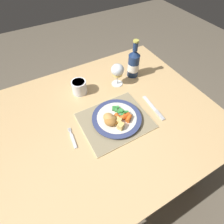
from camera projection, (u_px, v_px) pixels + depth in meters
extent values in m
plane|color=brown|center=(108.00, 170.00, 1.49)|extent=(6.00, 6.00, 0.00)
cube|color=tan|center=(105.00, 118.00, 0.93)|extent=(1.16, 0.96, 0.04)
cube|color=tan|center=(208.00, 166.00, 1.14)|extent=(0.06, 0.06, 0.70)
cube|color=tan|center=(17.00, 136.00, 1.29)|extent=(0.06, 0.06, 0.70)
cube|color=tan|center=(136.00, 89.00, 1.61)|extent=(0.06, 0.06, 0.70)
cube|color=#CCB789|center=(115.00, 121.00, 0.89)|extent=(0.34, 0.28, 0.01)
cube|color=gray|center=(115.00, 120.00, 0.89)|extent=(0.33, 0.28, 0.00)
cylinder|color=silver|center=(117.00, 119.00, 0.89)|extent=(0.21, 0.21, 0.01)
cylinder|color=navy|center=(117.00, 118.00, 0.88)|extent=(0.25, 0.25, 0.01)
cylinder|color=silver|center=(117.00, 117.00, 0.88)|extent=(0.20, 0.20, 0.00)
ellipsoid|color=#A87033|center=(110.00, 121.00, 0.84)|extent=(0.08, 0.08, 0.04)
ellipsoid|color=#B77F3D|center=(112.00, 120.00, 0.84)|extent=(0.07, 0.06, 0.04)
ellipsoid|color=tan|center=(109.00, 118.00, 0.85)|extent=(0.07, 0.08, 0.04)
cube|color=#338438|center=(125.00, 113.00, 0.89)|extent=(0.02, 0.03, 0.01)
cube|color=green|center=(120.00, 110.00, 0.90)|extent=(0.03, 0.02, 0.01)
cube|color=green|center=(120.00, 111.00, 0.89)|extent=(0.03, 0.03, 0.01)
cube|color=#338438|center=(126.00, 112.00, 0.88)|extent=(0.02, 0.02, 0.01)
cube|color=#338438|center=(123.00, 115.00, 0.88)|extent=(0.03, 0.03, 0.01)
cube|color=#338438|center=(120.00, 110.00, 0.90)|extent=(0.02, 0.02, 0.01)
cube|color=green|center=(116.00, 110.00, 0.90)|extent=(0.02, 0.02, 0.01)
cube|color=#338438|center=(114.00, 108.00, 0.90)|extent=(0.02, 0.03, 0.01)
cube|color=#4CA84C|center=(123.00, 111.00, 0.90)|extent=(0.02, 0.03, 0.01)
cube|color=#338438|center=(119.00, 112.00, 0.89)|extent=(0.02, 0.02, 0.01)
cube|color=green|center=(116.00, 107.00, 0.91)|extent=(0.03, 0.02, 0.01)
cylinder|color=orange|center=(123.00, 117.00, 0.86)|extent=(0.04, 0.03, 0.02)
cylinder|color=#CC5119|center=(127.00, 116.00, 0.87)|extent=(0.03, 0.04, 0.02)
cylinder|color=#CC5119|center=(118.00, 117.00, 0.86)|extent=(0.02, 0.04, 0.02)
cylinder|color=orange|center=(129.00, 118.00, 0.86)|extent=(0.05, 0.04, 0.02)
cylinder|color=#CC5119|center=(126.00, 116.00, 0.87)|extent=(0.04, 0.03, 0.02)
cube|color=silver|center=(73.00, 141.00, 0.82)|extent=(0.02, 0.08, 0.01)
cube|color=silver|center=(71.00, 133.00, 0.85)|extent=(0.01, 0.02, 0.01)
cube|color=silver|center=(71.00, 129.00, 0.86)|extent=(0.00, 0.02, 0.00)
cube|color=silver|center=(70.00, 130.00, 0.86)|extent=(0.00, 0.02, 0.00)
cube|color=silver|center=(69.00, 130.00, 0.86)|extent=(0.00, 0.02, 0.00)
cube|color=silver|center=(68.00, 130.00, 0.86)|extent=(0.00, 0.02, 0.00)
cube|color=silver|center=(150.00, 103.00, 0.97)|extent=(0.03, 0.12, 0.00)
cube|color=#B2B2B7|center=(160.00, 115.00, 0.91)|extent=(0.02, 0.07, 0.01)
cylinder|color=silver|center=(117.00, 84.00, 1.08)|extent=(0.07, 0.07, 0.00)
cylinder|color=silver|center=(117.00, 79.00, 1.05)|extent=(0.01, 0.01, 0.07)
ellipsoid|color=silver|center=(117.00, 70.00, 1.00)|extent=(0.08, 0.08, 0.07)
cylinder|color=#EACC66|center=(117.00, 72.00, 1.01)|extent=(0.06, 0.06, 0.03)
cylinder|color=navy|center=(133.00, 66.00, 1.07)|extent=(0.07, 0.07, 0.14)
cone|color=navy|center=(135.00, 53.00, 1.01)|extent=(0.07, 0.07, 0.03)
cylinder|color=navy|center=(135.00, 46.00, 0.97)|extent=(0.03, 0.03, 0.05)
cylinder|color=#BFB74C|center=(136.00, 41.00, 0.95)|extent=(0.03, 0.03, 0.01)
cylinder|color=white|center=(133.00, 67.00, 1.08)|extent=(0.07, 0.07, 0.05)
cube|color=#E5BC66|center=(121.00, 126.00, 0.82)|extent=(0.04, 0.04, 0.03)
cube|color=#E5BC66|center=(119.00, 121.00, 0.85)|extent=(0.03, 0.03, 0.03)
cube|color=#E5BC66|center=(117.00, 119.00, 0.85)|extent=(0.03, 0.02, 0.02)
cube|color=#E5BC66|center=(115.00, 121.00, 0.85)|extent=(0.03, 0.02, 0.02)
cylinder|color=white|center=(79.00, 87.00, 1.00)|extent=(0.09, 0.09, 0.08)
cylinder|color=gray|center=(78.00, 82.00, 0.97)|extent=(0.07, 0.07, 0.01)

